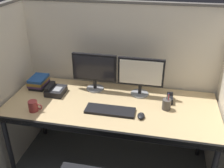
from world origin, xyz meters
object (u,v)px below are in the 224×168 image
(monitor_right, at_px, (141,74))
(keyboard_main, at_px, (110,110))
(monitor_left, at_px, (94,70))
(book_stack, at_px, (39,82))
(pen_cup, at_px, (167,104))
(coffee_mug, at_px, (33,106))
(desk_phone, at_px, (55,90))
(computer_mouse, at_px, (141,116))
(red_stapler, at_px, (170,98))
(desk, at_px, (111,109))

(monitor_right, distance_m, keyboard_main, 0.46)
(monitor_left, xyz_separation_m, keyboard_main, (0.23, -0.36, -0.20))
(book_stack, height_order, pen_cup, pen_cup)
(coffee_mug, bearing_deg, desk_phone, 79.10)
(coffee_mug, bearing_deg, computer_mouse, 5.33)
(pen_cup, bearing_deg, book_stack, 172.88)
(monitor_left, bearing_deg, pen_cup, -17.43)
(red_stapler, relative_size, book_stack, 0.69)
(desk, bearing_deg, monitor_right, 45.60)
(monitor_left, xyz_separation_m, monitor_right, (0.45, -0.01, 0.00))
(book_stack, height_order, desk_phone, book_stack)
(computer_mouse, height_order, desk_phone, desk_phone)
(keyboard_main, relative_size, red_stapler, 2.87)
(computer_mouse, bearing_deg, desk, 153.68)
(desk_phone, bearing_deg, keyboard_main, -19.02)
(desk_phone, bearing_deg, computer_mouse, -15.48)
(desk, height_order, computer_mouse, computer_mouse)
(monitor_left, height_order, keyboard_main, monitor_left)
(computer_mouse, bearing_deg, book_stack, 162.65)
(red_stapler, height_order, desk_phone, desk_phone)
(red_stapler, xyz_separation_m, pen_cup, (-0.03, -0.14, 0.02))
(pen_cup, bearing_deg, monitor_left, 162.57)
(red_stapler, bearing_deg, computer_mouse, -126.45)
(pen_cup, distance_m, desk_phone, 1.06)
(book_stack, bearing_deg, red_stapler, -0.67)
(desk, xyz_separation_m, keyboard_main, (0.02, -0.11, 0.06))
(keyboard_main, relative_size, pen_cup, 2.60)
(red_stapler, bearing_deg, coffee_mug, -160.66)
(book_stack, bearing_deg, keyboard_main, -20.49)
(desk, bearing_deg, keyboard_main, -80.27)
(book_stack, distance_m, pen_cup, 1.29)
(monitor_left, height_order, red_stapler, monitor_left)
(monitor_left, xyz_separation_m, computer_mouse, (0.50, -0.40, -0.20))
(red_stapler, xyz_separation_m, book_stack, (-1.31, 0.02, 0.03))
(keyboard_main, height_order, computer_mouse, computer_mouse)
(desk, xyz_separation_m, pen_cup, (0.49, 0.03, 0.10))
(computer_mouse, distance_m, red_stapler, 0.40)
(monitor_right, relative_size, computer_mouse, 4.48)
(monitor_right, height_order, keyboard_main, monitor_right)
(coffee_mug, relative_size, red_stapler, 0.84)
(computer_mouse, bearing_deg, monitor_left, 141.66)
(desk, bearing_deg, desk_phone, 170.55)
(monitor_left, bearing_deg, book_stack, -173.81)
(monitor_left, relative_size, pen_cup, 2.60)
(monitor_left, distance_m, monitor_right, 0.45)
(desk, bearing_deg, computer_mouse, -26.32)
(coffee_mug, xyz_separation_m, book_stack, (-0.15, 0.42, 0.01))
(red_stapler, height_order, book_stack, book_stack)
(monitor_left, relative_size, coffee_mug, 3.41)
(book_stack, bearing_deg, desk_phone, -24.36)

